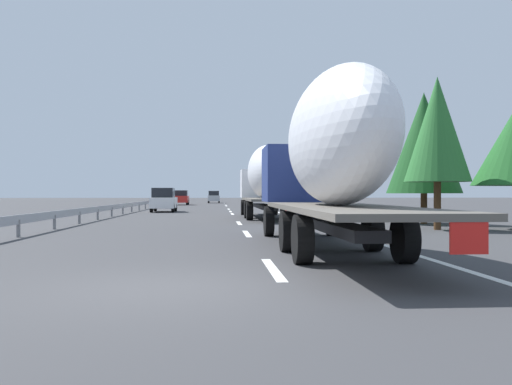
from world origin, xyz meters
The scene contains 22 objects.
ground_plane centered at (40.00, 0.00, 0.00)m, with size 260.00×260.00×0.00m, color #38383A.
lane_stripe_0 centered at (2.00, -1.80, 0.00)m, with size 3.20×0.20×0.01m, color white.
lane_stripe_1 centered at (11.31, -1.80, 0.00)m, with size 3.20×0.20×0.01m, color white.
lane_stripe_2 centered at (18.48, -1.80, 0.00)m, with size 3.20×0.20×0.01m, color white.
lane_stripe_3 centered at (30.55, -1.80, 0.00)m, with size 3.20×0.20×0.01m, color white.
lane_stripe_4 centered at (35.82, -1.80, 0.00)m, with size 3.20×0.20×0.01m, color white.
lane_stripe_5 centered at (42.48, -1.80, 0.00)m, with size 3.20×0.20×0.01m, color white.
lane_stripe_6 centered at (55.03, -1.80, 0.00)m, with size 3.20×0.20×0.01m, color white.
lane_stripe_7 centered at (59.27, -1.80, 0.00)m, with size 3.20×0.20×0.01m, color white.
lane_stripe_8 centered at (73.81, -1.80, 0.00)m, with size 3.20×0.20×0.01m, color white.
edge_line_right centered at (45.00, -5.50, 0.00)m, with size 110.00×0.20×0.01m, color white.
truck_lead centered at (24.07, -3.60, 2.44)m, with size 13.67×2.55×4.28m.
truck_trailing centered at (5.38, -3.60, 2.51)m, with size 13.96×2.55×4.44m.
car_white_van centered at (35.19, 3.54, 0.96)m, with size 4.26×1.87×1.91m.
car_silver_hatch centered at (74.89, -0.21, 0.93)m, with size 4.04×1.79×1.84m.
car_red_compact centered at (61.47, 3.84, 0.94)m, with size 4.53×1.79×1.86m.
road_sign centered at (42.54, -6.70, 2.17)m, with size 0.10×0.90×3.13m.
tree_0 centered at (17.32, -10.80, 3.95)m, with size 3.63×3.63×6.43m.
tree_1 centered at (12.98, -9.67, 4.10)m, with size 2.67×2.67×6.26m.
tree_2 centered at (33.49, -10.60, 3.52)m, with size 2.77×2.77×5.64m.
tree_4 centered at (45.24, -13.17, 4.31)m, with size 2.95×2.95×6.98m.
guardrail_median centered at (43.00, 6.00, 0.58)m, with size 94.00×0.10×0.76m.
Camera 1 is at (-8.62, -0.71, 1.49)m, focal length 38.22 mm.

